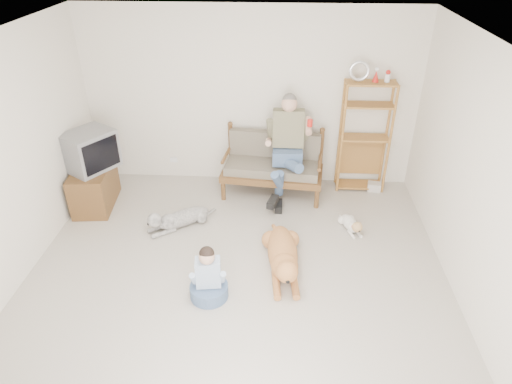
# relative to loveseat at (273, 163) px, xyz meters

# --- Properties ---
(floor) EXTENTS (5.50, 5.50, 0.00)m
(floor) POSITION_rel_loveseat_xyz_m (-0.37, -2.35, -0.49)
(floor) COLOR beige
(floor) RESTS_ON ground
(ceiling) EXTENTS (5.50, 5.50, 0.00)m
(ceiling) POSITION_rel_loveseat_xyz_m (-0.37, -2.35, 2.21)
(ceiling) COLOR white
(ceiling) RESTS_ON ground
(wall_back) EXTENTS (5.00, 0.00, 5.00)m
(wall_back) POSITION_rel_loveseat_xyz_m (-0.37, 0.40, 0.86)
(wall_back) COLOR silver
(wall_back) RESTS_ON ground
(wall_right) EXTENTS (0.00, 5.50, 5.50)m
(wall_right) POSITION_rel_loveseat_xyz_m (2.13, -2.35, 0.86)
(wall_right) COLOR silver
(wall_right) RESTS_ON ground
(loveseat) EXTENTS (1.56, 0.85, 0.95)m
(loveseat) POSITION_rel_loveseat_xyz_m (0.00, 0.00, 0.00)
(loveseat) COLOR brown
(loveseat) RESTS_ON ground
(man) EXTENTS (0.60, 0.86, 1.39)m
(man) POSITION_rel_loveseat_xyz_m (0.19, -0.22, 0.24)
(man) COLOR slate
(man) RESTS_ON loveseat
(etagere) EXTENTS (0.76, 0.33, 2.00)m
(etagere) POSITION_rel_loveseat_xyz_m (1.36, 0.20, 0.39)
(etagere) COLOR #A87534
(etagere) RESTS_ON ground
(book_stack) EXTENTS (0.22, 0.18, 0.13)m
(book_stack) POSITION_rel_loveseat_xyz_m (1.60, 0.11, -0.42)
(book_stack) COLOR silver
(book_stack) RESTS_ON ground
(tv_stand) EXTENTS (0.59, 0.95, 0.60)m
(tv_stand) POSITION_rel_loveseat_xyz_m (-2.59, -0.55, -0.19)
(tv_stand) COLOR brown
(tv_stand) RESTS_ON ground
(crt_tv) EXTENTS (0.80, 0.84, 0.55)m
(crt_tv) POSITION_rel_loveseat_xyz_m (-2.56, -0.51, 0.39)
(crt_tv) COLOR slate
(crt_tv) RESTS_ON tv_stand
(wall_outlet) EXTENTS (0.12, 0.02, 0.08)m
(wall_outlet) POSITION_rel_loveseat_xyz_m (-1.62, 0.39, -0.19)
(wall_outlet) COLOR white
(wall_outlet) RESTS_ON ground
(golden_retriever) EXTENTS (0.45, 1.46, 0.44)m
(golden_retriever) POSITION_rel_loveseat_xyz_m (0.19, -1.84, -0.31)
(golden_retriever) COLOR #C68144
(golden_retriever) RESTS_ON ground
(shaggy_dog) EXTENTS (0.89, 0.74, 0.32)m
(shaggy_dog) POSITION_rel_loveseat_xyz_m (-1.27, -1.05, -0.35)
(shaggy_dog) COLOR silver
(shaggy_dog) RESTS_ON ground
(terrier) EXTENTS (0.29, 0.58, 0.23)m
(terrier) POSITION_rel_loveseat_xyz_m (1.11, -1.00, -0.39)
(terrier) COLOR white
(terrier) RESTS_ON ground
(child) EXTENTS (0.43, 0.43, 0.68)m
(child) POSITION_rel_loveseat_xyz_m (-0.64, -2.36, -0.24)
(child) COLOR slate
(child) RESTS_ON ground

